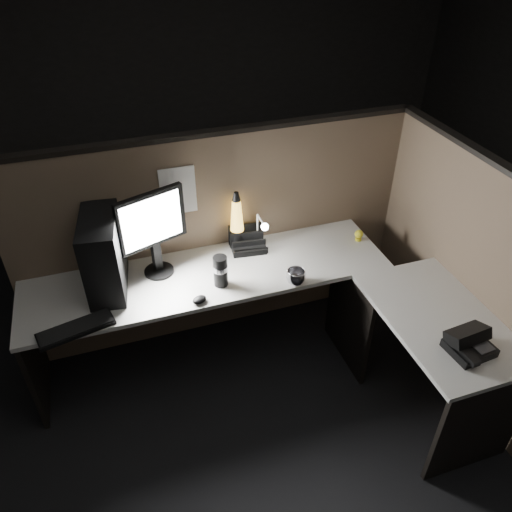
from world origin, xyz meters
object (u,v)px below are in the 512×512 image
object	(u,v)px
pc_tower	(104,254)
lava_lamp	(237,224)
keyboard	(76,329)
desk_phone	(468,343)
monitor	(153,226)

from	to	relation	value
pc_tower	lava_lamp	size ratio (longest dim) A/B	1.16
keyboard	lava_lamp	bearing A→B (deg)	11.40
keyboard	desk_phone	size ratio (longest dim) A/B	1.68
monitor	lava_lamp	xyz separation A→B (m)	(0.55, 0.11, -0.17)
monitor	keyboard	xyz separation A→B (m)	(-0.52, -0.39, -0.33)
lava_lamp	desk_phone	world-z (taller)	lava_lamp
lava_lamp	desk_phone	size ratio (longest dim) A/B	1.67
pc_tower	monitor	distance (m)	0.33
monitor	desk_phone	distance (m)	1.87
keyboard	desk_phone	xyz separation A→B (m)	(1.94, -0.79, 0.04)
keyboard	lava_lamp	distance (m)	1.19
pc_tower	keyboard	xyz separation A→B (m)	(-0.21, -0.33, -0.23)
lava_lamp	keyboard	bearing A→B (deg)	-155.06
pc_tower	lava_lamp	bearing A→B (deg)	18.86
keyboard	desk_phone	distance (m)	2.09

